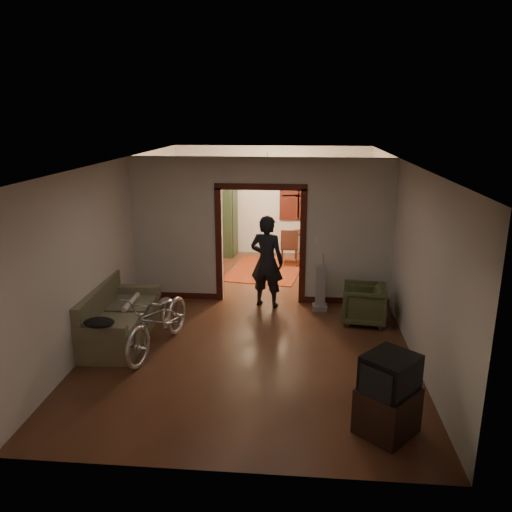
# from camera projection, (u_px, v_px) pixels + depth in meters

# --- Properties ---
(floor) EXTENTS (5.00, 8.50, 0.01)m
(floor) POSITION_uv_depth(u_px,v_px,m) (257.00, 314.00, 9.22)
(floor) COLOR #3B1E13
(floor) RESTS_ON ground
(ceiling) EXTENTS (5.00, 8.50, 0.01)m
(ceiling) POSITION_uv_depth(u_px,v_px,m) (258.00, 161.00, 8.46)
(ceiling) COLOR white
(ceiling) RESTS_ON floor
(wall_back) EXTENTS (5.00, 0.02, 2.80)m
(wall_back) POSITION_uv_depth(u_px,v_px,m) (271.00, 201.00, 12.91)
(wall_back) COLOR beige
(wall_back) RESTS_ON floor
(wall_left) EXTENTS (0.02, 8.50, 2.80)m
(wall_left) POSITION_uv_depth(u_px,v_px,m) (120.00, 238.00, 9.05)
(wall_left) COLOR beige
(wall_left) RESTS_ON floor
(wall_right) EXTENTS (0.02, 8.50, 2.80)m
(wall_right) POSITION_uv_depth(u_px,v_px,m) (401.00, 244.00, 8.63)
(wall_right) COLOR beige
(wall_right) RESTS_ON floor
(partition_wall) EXTENTS (5.00, 0.14, 2.80)m
(partition_wall) POSITION_uv_depth(u_px,v_px,m) (261.00, 231.00, 9.56)
(partition_wall) COLOR beige
(partition_wall) RESTS_ON floor
(door_casing) EXTENTS (1.74, 0.20, 2.32)m
(door_casing) POSITION_uv_depth(u_px,v_px,m) (261.00, 246.00, 9.64)
(door_casing) COLOR #3B130D
(door_casing) RESTS_ON floor
(far_window) EXTENTS (0.98, 0.06, 1.28)m
(far_window) POSITION_uv_depth(u_px,v_px,m) (299.00, 196.00, 12.77)
(far_window) COLOR black
(far_window) RESTS_ON wall_back
(chandelier) EXTENTS (0.24, 0.24, 0.24)m
(chandelier) POSITION_uv_depth(u_px,v_px,m) (267.00, 171.00, 10.97)
(chandelier) COLOR #FFE0A5
(chandelier) RESTS_ON ceiling
(light_switch) EXTENTS (0.08, 0.01, 0.12)m
(light_switch) POSITION_uv_depth(u_px,v_px,m) (316.00, 241.00, 9.44)
(light_switch) COLOR silver
(light_switch) RESTS_ON partition_wall
(sofa) EXTENTS (0.96, 1.95, 0.88)m
(sofa) POSITION_uv_depth(u_px,v_px,m) (119.00, 314.00, 8.09)
(sofa) COLOR brown
(sofa) RESTS_ON floor
(rolled_paper) EXTENTS (0.09, 0.72, 0.09)m
(rolled_paper) POSITION_uv_depth(u_px,v_px,m) (131.00, 302.00, 8.35)
(rolled_paper) COLOR beige
(rolled_paper) RESTS_ON sofa
(jacket) EXTENTS (0.44, 0.33, 0.13)m
(jacket) POSITION_uv_depth(u_px,v_px,m) (99.00, 323.00, 7.15)
(jacket) COLOR black
(jacket) RESTS_ON sofa
(bicycle) EXTENTS (1.04, 1.98, 0.99)m
(bicycle) POSITION_uv_depth(u_px,v_px,m) (159.00, 320.00, 7.71)
(bicycle) COLOR silver
(bicycle) RESTS_ON floor
(armchair) EXTENTS (0.83, 0.81, 0.69)m
(armchair) POSITION_uv_depth(u_px,v_px,m) (364.00, 304.00, 8.77)
(armchair) COLOR #424728
(armchair) RESTS_ON floor
(tv_stand) EXTENTS (0.82, 0.83, 0.56)m
(tv_stand) POSITION_uv_depth(u_px,v_px,m) (387.00, 411.00, 5.72)
(tv_stand) COLOR black
(tv_stand) RESTS_ON floor
(crt_tv) EXTENTS (0.75, 0.76, 0.49)m
(crt_tv) POSITION_uv_depth(u_px,v_px,m) (390.00, 376.00, 5.60)
(crt_tv) COLOR black
(crt_tv) RESTS_ON tv_stand
(vacuum) EXTENTS (0.32, 0.28, 0.89)m
(vacuum) POSITION_uv_depth(u_px,v_px,m) (320.00, 288.00, 9.29)
(vacuum) COLOR gray
(vacuum) RESTS_ON floor
(person) EXTENTS (0.73, 0.58, 1.77)m
(person) POSITION_uv_depth(u_px,v_px,m) (267.00, 261.00, 9.40)
(person) COLOR black
(person) RESTS_ON floor
(oriental_rug) EXTENTS (1.92, 2.34, 0.02)m
(oriental_rug) POSITION_uv_depth(u_px,v_px,m) (266.00, 270.00, 11.81)
(oriental_rug) COLOR maroon
(oriental_rug) RESTS_ON floor
(locker) EXTENTS (1.06, 0.71, 1.97)m
(locker) POSITION_uv_depth(u_px,v_px,m) (216.00, 218.00, 12.86)
(locker) COLOR #23311D
(locker) RESTS_ON floor
(globe) EXTENTS (0.30, 0.30, 0.30)m
(globe) POSITION_uv_depth(u_px,v_px,m) (216.00, 181.00, 12.60)
(globe) COLOR #1E5972
(globe) RESTS_ON locker
(desk) EXTENTS (0.99, 0.69, 0.66)m
(desk) POSITION_uv_depth(u_px,v_px,m) (312.00, 245.00, 12.77)
(desk) COLOR black
(desk) RESTS_ON floor
(desk_chair) EXTENTS (0.43, 0.43, 0.92)m
(desk_chair) POSITION_uv_depth(u_px,v_px,m) (289.00, 247.00, 12.07)
(desk_chair) COLOR black
(desk_chair) RESTS_ON floor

